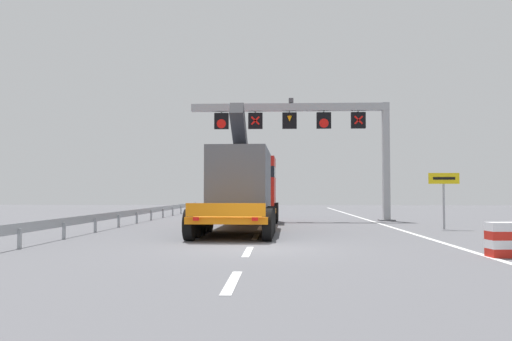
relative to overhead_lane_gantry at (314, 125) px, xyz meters
name	(u,v)px	position (x,y,z in m)	size (l,w,h in m)	color
ground	(253,249)	(-2.92, -15.94, -5.72)	(112.00, 112.00, 0.00)	#5B5B60
lane_markings	(265,220)	(-3.03, 0.92, -5.72)	(0.20, 48.32, 0.01)	silver
edge_line_right	(383,225)	(3.28, -3.94, -5.72)	(0.20, 63.00, 0.01)	silver
overhead_lane_gantry	(314,125)	(0.00, 0.00, 0.00)	(12.12, 0.90, 7.35)	#9EA0A5
heavy_haul_truck_orange	(246,186)	(-3.74, -6.14, -3.73)	(3.26, 14.11, 5.30)	orange
exit_sign_yellow	(444,187)	(5.36, -7.36, -3.79)	(1.38, 0.15, 2.57)	#9EA0A5
crash_barrier_striped	(507,240)	(3.75, -17.80, -5.27)	(1.04, 0.59, 0.90)	red
guardrail_left	(150,211)	(-9.92, 0.03, -5.16)	(0.13, 35.95, 0.76)	#999EA3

